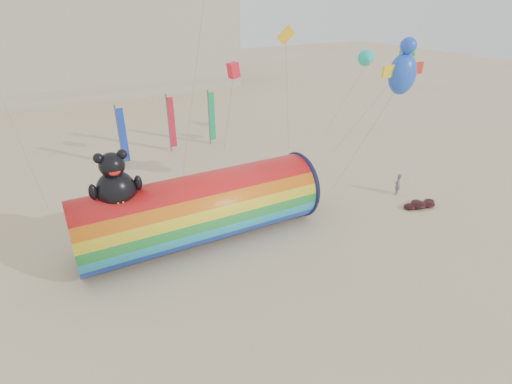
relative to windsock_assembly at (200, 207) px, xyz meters
name	(u,v)px	position (x,y,z in m)	size (l,w,h in m)	color
ground	(261,241)	(2.90, -1.86, -2.11)	(160.00, 160.00, 0.00)	#CCB58C
windsock_assembly	(200,207)	(0.00, 0.00, 0.00)	(13.77, 4.19, 6.35)	red
kite_handler	(398,184)	(14.41, -1.24, -1.32)	(0.57, 0.37, 1.56)	slate
fabric_bundle	(420,204)	(14.37, -3.40, -1.93)	(2.62, 1.35, 0.41)	#370A0A
festival_banners	(170,125)	(2.85, 14.35, 0.53)	(9.11, 1.77, 5.20)	#59595E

